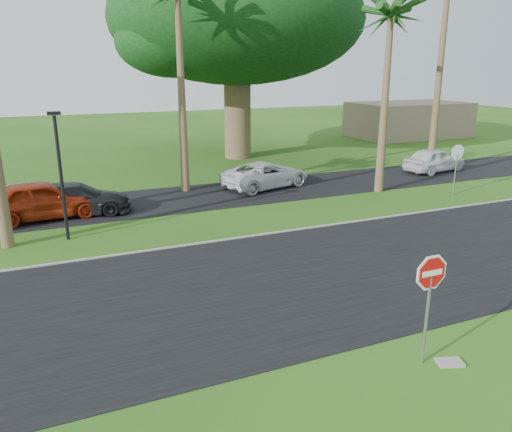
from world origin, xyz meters
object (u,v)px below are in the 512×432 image
object	(u,v)px
car_dark	(76,199)
stop_sign_far	(457,159)
stop_sign_near	(430,287)
car_red	(42,200)
car_pickup	(434,160)
car_minivan	(266,175)

from	to	relation	value
car_dark	stop_sign_far	bearing A→B (deg)	-91.03
stop_sign_near	car_red	xyz separation A→B (m)	(-7.25, 14.57, -0.96)
car_dark	car_pickup	world-z (taller)	car_pickup
stop_sign_far	car_pickup	size ratio (longest dim) A/B	0.63
car_minivan	car_pickup	distance (m)	10.97
car_red	car_minivan	xyz separation A→B (m)	(10.82, 1.47, -0.14)
stop_sign_far	car_minivan	size ratio (longest dim) A/B	0.54
stop_sign_near	stop_sign_far	bearing A→B (deg)	43.73
car_red	stop_sign_far	bearing A→B (deg)	-106.48
stop_sign_near	car_dark	world-z (taller)	stop_sign_near
car_dark	car_pickup	size ratio (longest dim) A/B	1.10
stop_sign_near	car_minivan	distance (m)	16.47
car_minivan	car_pickup	size ratio (longest dim) A/B	1.16
car_red	car_dark	xyz separation A→B (m)	(1.34, 0.21, -0.15)
stop_sign_near	car_minivan	bearing A→B (deg)	77.45
car_red	car_dark	bearing A→B (deg)	-86.70
stop_sign_far	car_dark	size ratio (longest dim) A/B	0.57
car_dark	car_minivan	size ratio (longest dim) A/B	0.95
car_minivan	car_pickup	world-z (taller)	car_pickup
stop_sign_near	car_minivan	size ratio (longest dim) A/B	0.54
car_minivan	car_pickup	xyz separation A→B (m)	(10.97, -0.32, 0.04)
stop_sign_near	car_minivan	xyz separation A→B (m)	(3.57, 16.04, -1.11)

